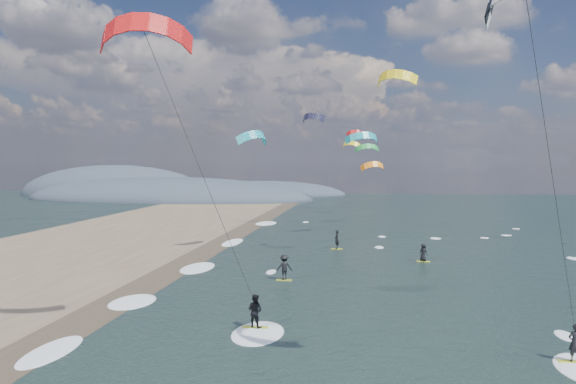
# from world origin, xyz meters

# --- Properties ---
(wet_sand_strip) EXTENTS (3.00, 240.00, 0.00)m
(wet_sand_strip) POSITION_xyz_m (-12.00, 10.00, 0.00)
(wet_sand_strip) COLOR #382D23
(wet_sand_strip) RESTS_ON ground
(coastal_hills) EXTENTS (80.00, 41.00, 15.00)m
(coastal_hills) POSITION_xyz_m (-44.84, 107.86, 0.00)
(coastal_hills) COLOR #3D4756
(coastal_hills) RESTS_ON ground
(kitesurfer_near_a) EXTENTS (7.68, 9.35, 15.47)m
(kitesurfer_near_a) POSITION_xyz_m (8.87, 2.95, 11.57)
(kitesurfer_near_a) COLOR #B5C222
(kitesurfer_near_a) RESTS_ON ground
(kitesurfer_near_b) EXTENTS (7.10, 8.48, 15.22)m
(kitesurfer_near_b) POSITION_xyz_m (-4.92, 6.49, 10.01)
(kitesurfer_near_b) COLOR #B5C222
(kitesurfer_near_b) RESTS_ON ground
(far_kitesurfers) EXTENTS (11.92, 15.67, 1.86)m
(far_kitesurfers) POSITION_xyz_m (0.16, 27.51, 0.90)
(far_kitesurfers) COLOR #B5C222
(far_kitesurfers) RESTS_ON ground
(bg_kite_field) EXTENTS (15.12, 65.66, 8.90)m
(bg_kite_field) POSITION_xyz_m (1.02, 56.92, 12.10)
(bg_kite_field) COLOR yellow
(bg_kite_field) RESTS_ON ground
(shoreline_surf) EXTENTS (2.40, 79.40, 0.11)m
(shoreline_surf) POSITION_xyz_m (-10.80, 14.75, 0.00)
(shoreline_surf) COLOR white
(shoreline_surf) RESTS_ON ground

